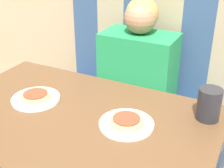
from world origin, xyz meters
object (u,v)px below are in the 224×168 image
(plate_right, at_px, (126,124))
(pizza_left, at_px, (35,96))
(pizza_right, at_px, (126,120))
(drinking_cup, at_px, (209,104))
(person, at_px, (139,58))
(plate_left, at_px, (36,99))

(plate_right, relative_size, pizza_left, 1.57)
(pizza_right, height_order, drinking_cup, drinking_cup)
(person, distance_m, pizza_left, 0.66)
(person, bearing_deg, pizza_left, -108.55)
(plate_right, distance_m, pizza_left, 0.42)
(plate_left, bearing_deg, pizza_left, 90.00)
(pizza_left, height_order, drinking_cup, drinking_cup)
(pizza_left, relative_size, pizza_right, 1.00)
(person, height_order, pizza_right, person)
(person, bearing_deg, pizza_right, -71.45)
(plate_right, bearing_deg, person, 108.55)
(plate_left, distance_m, plate_right, 0.42)
(pizza_right, relative_size, drinking_cup, 1.03)
(person, distance_m, pizza_right, 0.66)
(plate_right, relative_size, pizza_right, 1.57)
(pizza_right, bearing_deg, person, 108.55)
(person, height_order, plate_right, person)
(drinking_cup, bearing_deg, plate_left, -164.82)
(plate_right, xyz_separation_m, pizza_left, (-0.42, 0.00, 0.02))
(plate_right, distance_m, drinking_cup, 0.32)
(plate_right, xyz_separation_m, pizza_right, (0.00, 0.00, 0.02))
(plate_left, relative_size, drinking_cup, 1.63)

